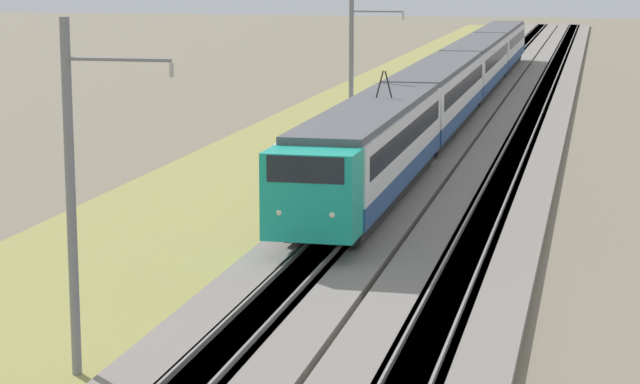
{
  "coord_description": "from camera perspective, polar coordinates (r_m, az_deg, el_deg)",
  "views": [
    {
      "loc": [
        -16.56,
        -8.38,
        9.29
      ],
      "look_at": [
        20.83,
        0.0,
        2.2
      ],
      "focal_mm": 70.0,
      "sensor_mm": 36.0,
      "label": 1
    }
  ],
  "objects": [
    {
      "name": "track_adjacent",
      "position": [
        67.28,
        9.3,
        2.54
      ],
      "size": [
        240.0,
        1.57,
        0.45
      ],
      "color": "#4C4238",
      "rests_on": "ground"
    },
    {
      "name": "ballast_main",
      "position": [
        67.7,
        5.41,
        2.67
      ],
      "size": [
        240.0,
        4.4,
        0.3
      ],
      "color": "gray",
      "rests_on": "ground"
    },
    {
      "name": "catenary_mast_near",
      "position": [
        27.92,
        -11.21,
        -0.21
      ],
      "size": [
        0.22,
        2.56,
        8.14
      ],
      "color": "slate",
      "rests_on": "ground"
    },
    {
      "name": "catenary_mast_mid",
      "position": [
        58.12,
        1.5,
        5.37
      ],
      "size": [
        0.22,
        2.56,
        7.95
      ],
      "color": "slate",
      "rests_on": "ground"
    },
    {
      "name": "ballast_adjacent",
      "position": [
        67.29,
        9.3,
        2.53
      ],
      "size": [
        240.0,
        4.4,
        0.3
      ],
      "color": "gray",
      "rests_on": "ground"
    },
    {
      "name": "grass_verge",
      "position": [
        68.56,
        1.07,
        2.74
      ],
      "size": [
        240.0,
        11.29,
        0.12
      ],
      "color": "#99934C",
      "rests_on": "ground"
    },
    {
      "name": "passenger_train",
      "position": [
        77.55,
        6.41,
        5.27
      ],
      "size": [
        82.4,
        2.98,
        5.01
      ],
      "rotation": [
        0.0,
        0.0,
        3.14
      ],
      "color": "#19A88E",
      "rests_on": "ground"
    },
    {
      "name": "track_main",
      "position": [
        67.7,
        5.41,
        2.68
      ],
      "size": [
        240.0,
        1.57,
        0.45
      ],
      "color": "#4C4238",
      "rests_on": "ground"
    }
  ]
}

